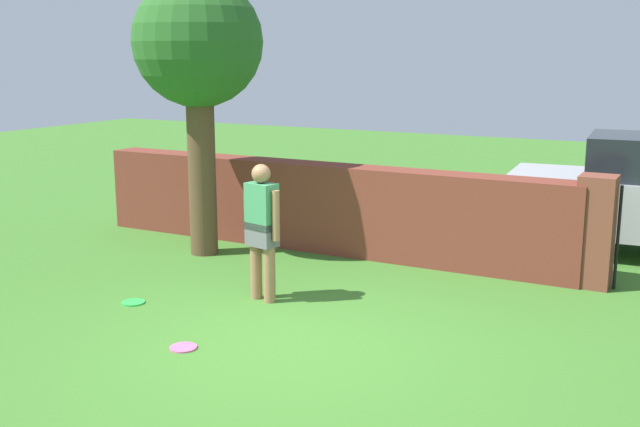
{
  "coord_description": "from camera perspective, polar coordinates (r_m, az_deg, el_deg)",
  "views": [
    {
      "loc": [
        3.63,
        -6.13,
        2.86
      ],
      "look_at": [
        -0.5,
        1.64,
        1.0
      ],
      "focal_mm": 42.7,
      "sensor_mm": 36.0,
      "label": 1
    }
  ],
  "objects": [
    {
      "name": "ground_plane",
      "position": [
        7.67,
        -2.51,
        -9.94
      ],
      "size": [
        40.0,
        40.0,
        0.0
      ],
      "primitive_type": "plane",
      "color": "#3D7528"
    },
    {
      "name": "brick_wall",
      "position": [
        11.17,
        0.04,
        0.49
      ],
      "size": [
        7.49,
        0.5,
        1.28
      ],
      "primitive_type": "cube",
      "color": "brown",
      "rests_on": "ground"
    },
    {
      "name": "tree",
      "position": [
        10.86,
        -9.13,
        12.01
      ],
      "size": [
        1.8,
        1.8,
        3.91
      ],
      "color": "brown",
      "rests_on": "ground"
    },
    {
      "name": "person",
      "position": [
        8.83,
        -4.37,
        -0.94
      ],
      "size": [
        0.53,
        0.29,
        1.62
      ],
      "rotation": [
        0.0,
        0.0,
        -0.22
      ],
      "color": "#9E704C",
      "rests_on": "ground"
    },
    {
      "name": "frisbee_green",
      "position": [
        9.19,
        -13.83,
        -6.49
      ],
      "size": [
        0.27,
        0.27,
        0.02
      ],
      "primitive_type": "cylinder",
      "color": "green",
      "rests_on": "ground"
    },
    {
      "name": "frisbee_pink",
      "position": [
        7.74,
        -10.21,
        -9.86
      ],
      "size": [
        0.27,
        0.27,
        0.02
      ],
      "primitive_type": "cylinder",
      "color": "pink",
      "rests_on": "ground"
    }
  ]
}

